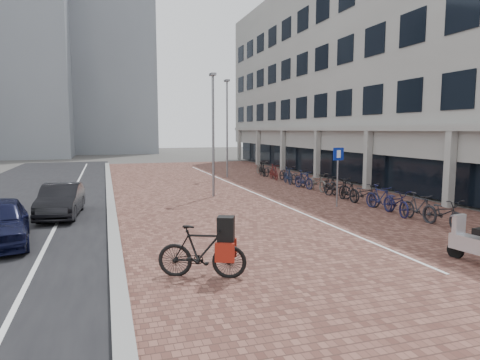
% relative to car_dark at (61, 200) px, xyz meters
% --- Properties ---
extents(ground, '(140.00, 140.00, 0.00)m').
position_rel_car_dark_xyz_m(ground, '(6.96, -6.99, -0.64)').
color(ground, '#474442').
rests_on(ground, ground).
extents(plaza_brick, '(14.50, 42.00, 0.04)m').
position_rel_car_dark_xyz_m(plaza_brick, '(8.96, 5.01, -0.63)').
color(plaza_brick, brown).
rests_on(plaza_brick, ground).
extents(street_asphalt, '(8.00, 50.00, 0.03)m').
position_rel_car_dark_xyz_m(street_asphalt, '(-2.04, 5.01, -0.63)').
color(street_asphalt, black).
rests_on(street_asphalt, ground).
extents(curb, '(0.35, 42.00, 0.14)m').
position_rel_car_dark_xyz_m(curb, '(1.86, 5.01, -0.57)').
color(curb, gray).
rests_on(curb, ground).
extents(lane_line, '(0.12, 44.00, 0.00)m').
position_rel_car_dark_xyz_m(lane_line, '(-0.04, 5.01, -0.62)').
color(lane_line, white).
rests_on(lane_line, street_asphalt).
extents(parking_line, '(0.10, 30.00, 0.00)m').
position_rel_car_dark_xyz_m(parking_line, '(9.16, 5.01, -0.60)').
color(parking_line, white).
rests_on(parking_line, plaza_brick).
extents(office_building, '(8.40, 40.00, 15.00)m').
position_rel_car_dark_xyz_m(office_building, '(19.93, 9.01, 7.81)').
color(office_building, '#9E9E99').
rests_on(office_building, ground).
extents(bg_towers, '(33.00, 23.00, 32.00)m').
position_rel_car_dark_xyz_m(bg_towers, '(-7.38, 41.95, 13.33)').
color(bg_towers, gray).
rests_on(bg_towers, ground).
extents(car_dark, '(1.62, 3.96, 1.28)m').
position_rel_car_dark_xyz_m(car_dark, '(0.00, 0.00, 0.00)').
color(car_dark, black).
rests_on(car_dark, ground).
extents(hero_bike, '(2.09, 1.33, 1.43)m').
position_rel_car_dark_xyz_m(hero_bike, '(3.70, -8.42, -0.00)').
color(hero_bike, black).
rests_on(hero_bike, ground).
extents(scooter_front, '(0.83, 1.83, 1.21)m').
position_rel_car_dark_xyz_m(scooter_front, '(10.46, -9.62, -0.03)').
color(scooter_front, '#BBBAC0').
rests_on(scooter_front, ground).
extents(parking_sign, '(0.54, 0.13, 2.60)m').
position_rel_car_dark_xyz_m(parking_sign, '(11.24, -1.45, 1.12)').
color(parking_sign, slate).
rests_on(parking_sign, ground).
extents(lamp_near, '(0.12, 0.12, 6.04)m').
position_rel_car_dark_xyz_m(lamp_near, '(6.84, 3.01, 2.38)').
color(lamp_near, gray).
rests_on(lamp_near, ground).
extents(lamp_far, '(0.12, 0.12, 6.73)m').
position_rel_car_dark_xyz_m(lamp_far, '(9.89, 11.22, 2.73)').
color(lamp_far, gray).
rests_on(lamp_far, ground).
extents(bike_row, '(1.23, 20.40, 1.05)m').
position_rel_car_dark_xyz_m(bike_row, '(12.68, 3.21, -0.12)').
color(bike_row, black).
rests_on(bike_row, ground).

